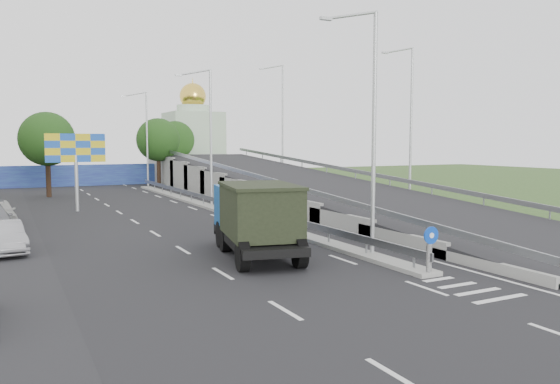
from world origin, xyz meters
TOP-DOWN VIEW (x-y plane):
  - ground at (0.00, 0.00)m, footprint 160.00×160.00m
  - road_surface at (-3.00, 20.00)m, footprint 26.00×90.00m
  - median at (0.00, 24.00)m, footprint 1.00×44.00m
  - overpass_ramp at (7.50, 24.00)m, footprint 10.00×50.00m
  - median_guardrail at (0.00, 24.00)m, footprint 0.09×44.00m
  - sign_bollard at (0.00, 2.17)m, footprint 0.64×0.23m
  - lamp_post_near at (0.11, 6.00)m, footprint 2.74×0.18m
  - lamp_post_mid at (0.11, 26.00)m, footprint 2.74×0.18m
  - lamp_post_far at (0.11, 46.00)m, footprint 2.74×0.18m
  - blue_wall at (-4.00, 52.00)m, footprint 30.00×0.50m
  - church at (10.00, 60.00)m, footprint 7.00×7.00m
  - billboard at (-9.00, 28.00)m, footprint 4.00×0.24m
  - tree_left_mid at (-10.00, 40.00)m, footprint 4.80×4.80m
  - tree_median_far at (2.00, 48.00)m, footprint 4.80×4.80m
  - tree_ramp_far at (6.00, 55.00)m, footprint 4.80×4.80m
  - dump_truck at (-4.01, 8.55)m, footprint 4.00×7.56m
  - parked_car_b at (-13.68, 14.07)m, footprint 1.95×4.37m

SIDE VIEW (x-z plane):
  - ground at x=0.00m, z-range 0.00..0.00m
  - road_surface at x=-3.00m, z-range -0.02..0.02m
  - median at x=0.00m, z-range 0.00..0.20m
  - parked_car_b at x=-13.68m, z-range 0.00..1.40m
  - median_guardrail at x=0.00m, z-range 0.39..1.10m
  - sign_bollard at x=0.00m, z-range 0.20..1.87m
  - blue_wall at x=-4.00m, z-range 0.00..2.40m
  - overpass_ramp at x=7.50m, z-range 0.00..3.50m
  - dump_truck at x=-4.01m, z-range 0.17..3.33m
  - billboard at x=-9.00m, z-range 1.44..6.94m
  - tree_left_mid at x=-10.00m, z-range 1.38..8.98m
  - tree_median_far at x=2.00m, z-range 1.38..8.98m
  - tree_ramp_far at x=6.00m, z-range 1.38..8.98m
  - church at x=10.00m, z-range -1.59..12.21m
  - lamp_post_near at x=0.11m, z-range 0.77..10.85m
  - lamp_post_mid at x=0.11m, z-range 0.77..10.85m
  - lamp_post_far at x=0.11m, z-range 0.77..10.85m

